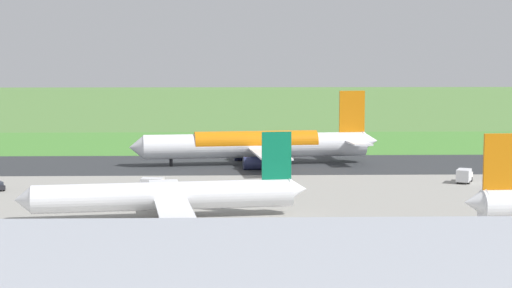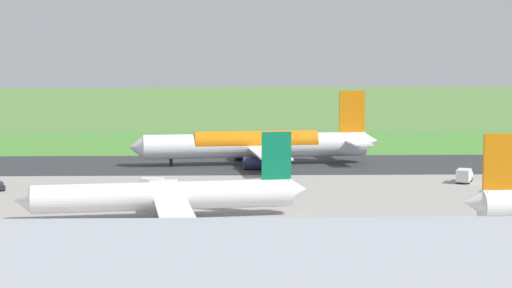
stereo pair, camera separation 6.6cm
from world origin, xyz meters
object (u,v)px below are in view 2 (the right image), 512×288
(airliner_parked_mid, at_px, (166,195))
(no_stopping_sign, at_px, (222,141))
(airliner_main, at_px, (258,145))
(service_truck_baggage, at_px, (156,185))
(service_truck_fuel, at_px, (464,175))
(traffic_cone_orange, at_px, (203,147))

(airliner_parked_mid, bearing_deg, no_stopping_sign, -94.23)
(airliner_main, height_order, service_truck_baggage, airliner_main)
(no_stopping_sign, bearing_deg, airliner_main, 103.68)
(service_truck_baggage, relative_size, service_truck_fuel, 0.98)
(traffic_cone_orange, bearing_deg, service_truck_baggage, 85.39)
(service_truck_baggage, distance_m, no_stopping_sign, 71.51)
(service_truck_fuel, relative_size, traffic_cone_orange, 11.30)
(no_stopping_sign, bearing_deg, airliner_parked_mid, 85.77)
(airliner_main, xyz_separation_m, service_truck_fuel, (-37.58, 26.59, -2.95))
(airliner_parked_mid, bearing_deg, airliner_main, -104.41)
(airliner_parked_mid, xyz_separation_m, traffic_cone_orange, (-2.16, -90.76, -3.12))
(service_truck_baggage, bearing_deg, no_stopping_sign, -98.24)
(service_truck_fuel, bearing_deg, airliner_main, -35.28)
(airliner_main, bearing_deg, no_stopping_sign, -76.32)
(airliner_parked_mid, xyz_separation_m, service_truck_fuel, (-52.69, -32.22, -2.00))
(airliner_parked_mid, distance_m, service_truck_baggage, 22.27)
(no_stopping_sign, height_order, traffic_cone_orange, no_stopping_sign)
(service_truck_baggage, relative_size, no_stopping_sign, 2.17)
(airliner_main, distance_m, no_stopping_sign, 34.98)
(service_truck_fuel, height_order, traffic_cone_orange, service_truck_fuel)
(airliner_main, distance_m, service_truck_baggage, 41.37)
(airliner_main, distance_m, service_truck_fuel, 46.13)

